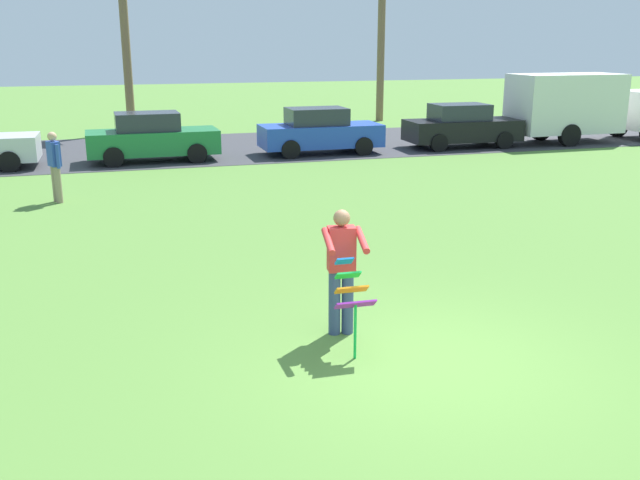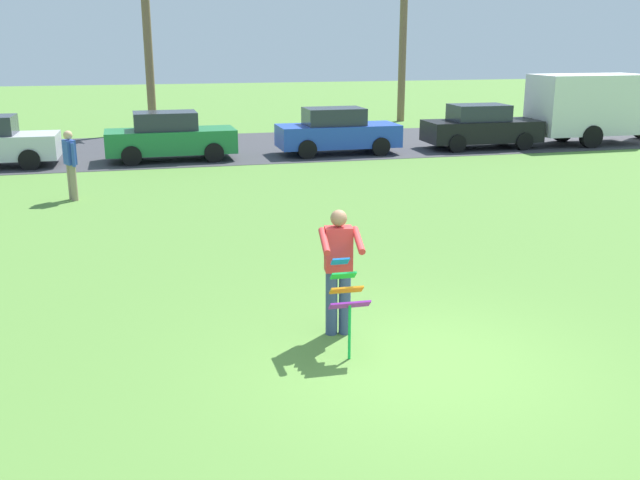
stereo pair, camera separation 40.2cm
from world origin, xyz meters
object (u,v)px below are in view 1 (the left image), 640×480
Objects in this scene: parked_truck_white_box at (583,106)px; person_walker_near at (55,165)px; parked_car_green at (152,138)px; parked_car_black at (462,126)px; kite_held at (352,293)px; parked_car_blue at (320,132)px; person_kite_flyer at (342,267)px.

parked_truck_white_box is 3.89× the size of person_walker_near.
parked_car_green is at bearing -180.00° from parked_truck_white_box.
parked_truck_white_box is at bearing 16.43° from person_walker_near.
parked_car_black is (11.22, 0.00, 0.00)m from parked_car_green.
person_walker_near is at bearing -157.96° from parked_car_black.
kite_held is 16.53m from parked_car_blue.
parked_truck_white_box is (5.17, -0.00, 0.64)m from parked_car_black.
person_kite_flyer is 0.26× the size of parked_truck_white_box.
person_kite_flyer is 21.37m from parked_truck_white_box.
parked_car_green is 0.63× the size of parked_truck_white_box.
person_kite_flyer is 0.41× the size of parked_car_black.
parked_truck_white_box is at bearing 0.00° from parked_car_green.
parked_truck_white_box is (14.95, 15.97, 0.60)m from kite_held.
parked_car_green is at bearing -180.00° from parked_car_blue.
kite_held is 11.13m from person_walker_near.
parked_car_green is 2.45× the size of person_walker_near.
parked_car_blue is (4.30, 15.96, -0.04)m from kite_held.
person_kite_flyer is 1.00× the size of person_walker_near.
person_kite_flyer is at bearing -66.86° from person_walker_near.
parked_car_green is at bearing 95.61° from person_kite_flyer.
person_walker_near is at bearing 113.14° from person_kite_flyer.
person_kite_flyer is at bearing -122.33° from parked_car_black.
kite_held is at bearing -96.53° from person_kite_flyer.
person_walker_near is at bearing 111.54° from kite_held.
parked_car_black is at bearing 180.00° from parked_truck_white_box.
person_kite_flyer reaches higher than parked_car_black.
parked_car_blue reaches higher than kite_held.
parked_car_blue is 5.48m from parked_car_black.
parked_car_blue is 0.99× the size of parked_car_black.
parked_car_green is at bearing 64.72° from person_walker_near.
person_kite_flyer is at bearing -105.40° from parked_car_blue.
parked_car_green and parked_car_blue have the same top height.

